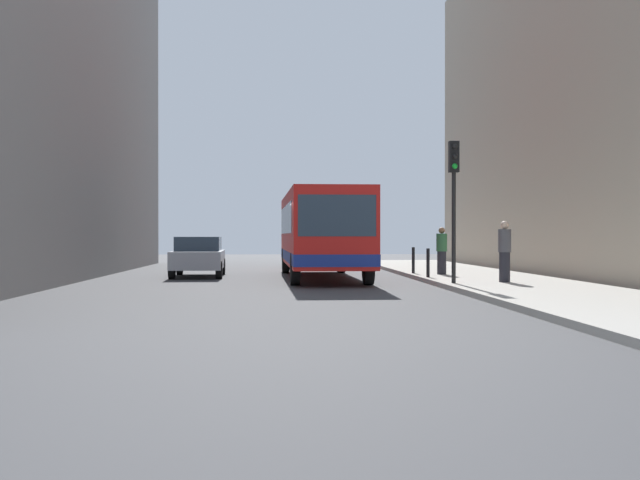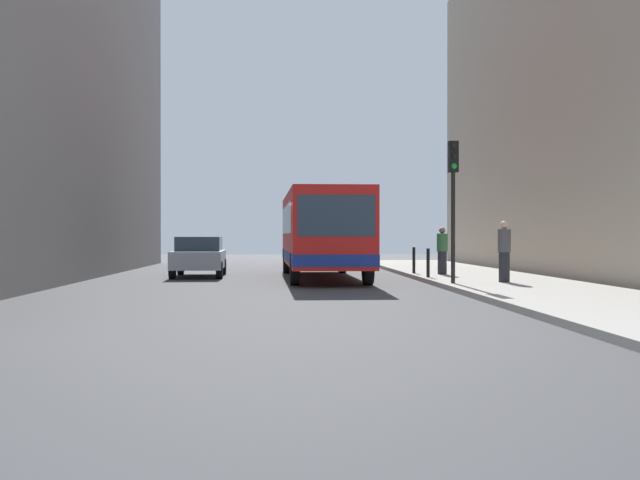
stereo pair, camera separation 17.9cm
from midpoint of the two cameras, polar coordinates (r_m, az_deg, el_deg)
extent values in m
plane|color=#424244|center=(23.96, 0.75, -3.32)|extent=(80.00, 80.00, 0.00)
cube|color=#ADA89E|center=(24.89, 13.27, -3.02)|extent=(4.40, 40.00, 0.15)
cube|color=#B2A38C|center=(31.31, 22.15, 10.99)|extent=(7.00, 32.00, 14.66)
cube|color=red|center=(28.02, 0.31, 0.79)|extent=(2.74, 11.05, 2.50)
cube|color=navy|center=(28.03, 0.31, -1.16)|extent=(2.76, 11.07, 0.36)
cube|color=#2D3D4C|center=(22.57, 1.41, 1.79)|extent=(2.26, 0.11, 1.20)
cube|color=#2D3D4C|center=(28.52, 0.23, 1.48)|extent=(2.72, 9.45, 1.00)
cylinder|color=black|center=(24.28, 3.70, -2.09)|extent=(0.30, 1.01, 1.00)
cylinder|color=black|center=(24.08, -1.64, -2.11)|extent=(0.30, 1.01, 1.00)
cylinder|color=black|center=(32.02, 1.78, -1.51)|extent=(0.30, 1.01, 1.00)
cylinder|color=black|center=(31.86, -2.27, -1.52)|extent=(0.30, 1.01, 1.00)
cube|color=#A5A8AD|center=(29.43, -8.58, -1.40)|extent=(1.92, 4.45, 0.64)
cube|color=#2D3D4C|center=(29.57, -8.56, -0.27)|extent=(1.67, 2.51, 0.52)
cylinder|color=black|center=(27.90, -7.12, -2.15)|extent=(0.24, 0.65, 0.64)
cylinder|color=black|center=(28.02, -10.47, -2.14)|extent=(0.24, 0.65, 0.64)
cylinder|color=black|center=(30.89, -6.86, -1.91)|extent=(0.24, 0.65, 0.64)
cylinder|color=black|center=(31.00, -9.90, -1.91)|extent=(0.24, 0.65, 0.64)
cube|color=maroon|center=(37.57, -0.65, -1.02)|extent=(1.83, 4.41, 0.64)
cube|color=#2D3D4C|center=(37.71, -0.65, -0.14)|extent=(1.62, 2.48, 0.52)
cylinder|color=black|center=(36.11, 0.73, -1.59)|extent=(0.23, 0.64, 0.64)
cylinder|color=black|center=(36.06, -1.87, -1.59)|extent=(0.23, 0.64, 0.64)
cylinder|color=black|center=(39.11, 0.48, -1.44)|extent=(0.23, 0.64, 0.64)
cylinder|color=black|center=(39.06, -1.92, -1.44)|extent=(0.23, 0.64, 0.64)
cylinder|color=black|center=(23.02, 9.84, 0.88)|extent=(0.12, 0.12, 3.20)
cube|color=black|center=(23.13, 9.84, 5.96)|extent=(0.28, 0.24, 0.90)
sphere|color=black|center=(23.04, 9.92, 6.69)|extent=(0.16, 0.16, 0.16)
sphere|color=black|center=(23.01, 9.92, 6.00)|extent=(0.16, 0.16, 0.16)
sphere|color=green|center=(22.98, 9.91, 5.30)|extent=(0.16, 0.16, 0.16)
cylinder|color=black|center=(26.22, 8.03, -1.64)|extent=(0.11, 0.11, 0.95)
cylinder|color=black|center=(28.91, 6.99, -1.46)|extent=(0.11, 0.11, 0.95)
cylinder|color=#26262D|center=(23.85, 13.41, -1.93)|extent=(0.32, 0.32, 0.88)
cylinder|color=#4C4C51|center=(23.83, 13.41, -0.05)|extent=(0.38, 0.38, 0.68)
sphere|color=beige|center=(23.83, 13.42, 1.06)|extent=(0.24, 0.24, 0.24)
cylinder|color=#26262D|center=(28.16, 9.02, -1.65)|extent=(0.32, 0.32, 0.82)
cylinder|color=#336B3F|center=(28.15, 9.03, -0.18)|extent=(0.38, 0.38, 0.63)
sphere|color=#8C6647|center=(28.15, 9.03, 0.69)|extent=(0.22, 0.22, 0.22)
camera|label=1|loc=(0.09, -89.80, 0.00)|focal=44.17mm
camera|label=2|loc=(0.09, 90.20, 0.00)|focal=44.17mm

